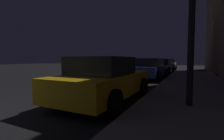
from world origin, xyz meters
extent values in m
cube|color=gold|center=(2.85, 3.86, 0.57)|extent=(1.87, 4.05, 0.64)
cube|color=#1E2328|center=(2.85, 3.65, 1.15)|extent=(1.62, 1.88, 0.56)
cylinder|color=black|center=(1.96, 5.12, 0.33)|extent=(0.23, 0.66, 0.66)
cylinder|color=black|center=(3.78, 5.09, 0.33)|extent=(0.23, 0.66, 0.66)
cylinder|color=black|center=(1.92, 2.62, 0.33)|extent=(0.23, 0.66, 0.66)
cylinder|color=black|center=(3.74, 2.59, 0.33)|extent=(0.23, 0.66, 0.66)
cube|color=navy|center=(2.85, 10.58, 0.57)|extent=(1.89, 4.22, 0.64)
cube|color=#1E2328|center=(2.85, 10.48, 1.15)|extent=(1.59, 2.05, 0.56)
cylinder|color=black|center=(2.04, 11.91, 0.33)|extent=(0.25, 0.67, 0.66)
cylinder|color=black|center=(3.77, 11.83, 0.33)|extent=(0.25, 0.67, 0.66)
cylinder|color=black|center=(1.93, 9.33, 0.33)|extent=(0.25, 0.67, 0.66)
cylinder|color=black|center=(3.66, 9.26, 0.33)|extent=(0.25, 0.67, 0.66)
cube|color=black|center=(2.85, 16.75, 0.57)|extent=(1.96, 4.54, 0.64)
cube|color=#1E2328|center=(2.84, 16.51, 1.15)|extent=(1.63, 2.37, 0.56)
cylinder|color=black|center=(2.06, 18.18, 0.33)|extent=(0.26, 0.67, 0.66)
cylinder|color=black|center=(3.79, 18.08, 0.33)|extent=(0.26, 0.67, 0.66)
cylinder|color=black|center=(1.91, 15.42, 0.33)|extent=(0.26, 0.67, 0.66)
cylinder|color=black|center=(3.64, 15.33, 0.33)|extent=(0.26, 0.67, 0.66)
cube|color=silver|center=(2.85, 22.48, 0.57)|extent=(1.87, 4.12, 0.64)
cube|color=#1E2328|center=(2.85, 22.44, 1.15)|extent=(1.59, 2.03, 0.56)
cylinder|color=black|center=(1.93, 23.71, 0.33)|extent=(0.24, 0.67, 0.66)
cylinder|color=black|center=(3.67, 23.77, 0.33)|extent=(0.24, 0.67, 0.66)
cylinder|color=black|center=(2.03, 21.19, 0.33)|extent=(0.24, 0.67, 0.66)
cylinder|color=black|center=(3.77, 21.26, 0.33)|extent=(0.24, 0.67, 0.66)
cylinder|color=black|center=(5.34, 3.85, 2.81)|extent=(0.16, 0.16, 5.33)
cube|color=#F2D17F|center=(7.32, 18.44, 4.76)|extent=(0.06, 0.90, 1.20)
cube|color=#F2D17F|center=(7.32, 19.70, 6.34)|extent=(0.06, 0.90, 1.20)
camera|label=1|loc=(5.30, -0.79, 1.35)|focal=26.00mm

